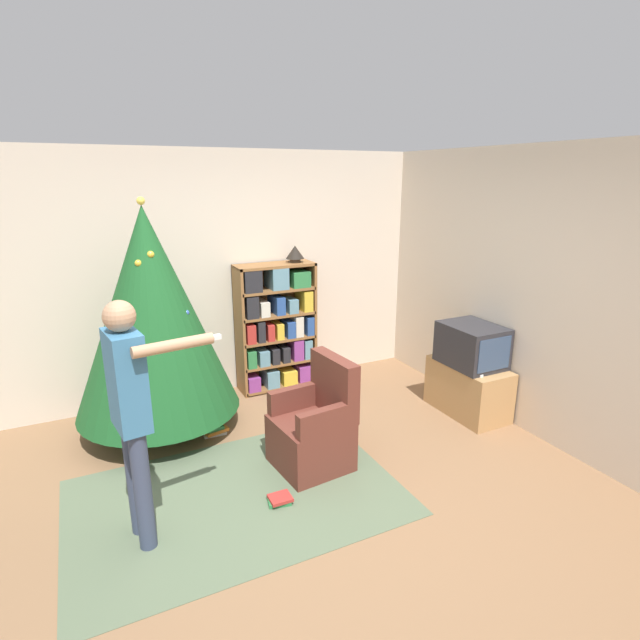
# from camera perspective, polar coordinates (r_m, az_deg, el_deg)

# --- Properties ---
(ground_plane) EXTENTS (14.00, 14.00, 0.00)m
(ground_plane) POSITION_cam_1_polar(r_m,az_deg,el_deg) (4.03, -0.87, -19.16)
(ground_plane) COLOR #846042
(wall_back) EXTENTS (8.00, 0.10, 2.60)m
(wall_back) POSITION_cam_1_polar(r_m,az_deg,el_deg) (5.49, -11.00, 5.08)
(wall_back) COLOR beige
(wall_back) RESTS_ON ground_plane
(wall_right) EXTENTS (0.10, 8.00, 2.60)m
(wall_right) POSITION_cam_1_polar(r_m,az_deg,el_deg) (4.85, 24.36, 2.47)
(wall_right) COLOR beige
(wall_right) RESTS_ON ground_plane
(area_rug) EXTENTS (2.40, 1.62, 0.01)m
(area_rug) POSITION_cam_1_polar(r_m,az_deg,el_deg) (4.03, -9.45, -19.33)
(area_rug) COLOR #56664C
(area_rug) RESTS_ON ground_plane
(bookshelf) EXTENTS (0.86, 0.33, 1.42)m
(bookshelf) POSITION_cam_1_polar(r_m,az_deg,el_deg) (5.55, -5.03, -0.75)
(bookshelf) COLOR brown
(bookshelf) RESTS_ON ground_plane
(tv_stand) EXTENTS (0.45, 0.82, 0.52)m
(tv_stand) POSITION_cam_1_polar(r_m,az_deg,el_deg) (5.30, 16.54, -7.51)
(tv_stand) COLOR tan
(tv_stand) RESTS_ON ground_plane
(television) EXTENTS (0.47, 0.60, 0.41)m
(television) POSITION_cam_1_polar(r_m,az_deg,el_deg) (5.13, 16.97, -2.77)
(television) COLOR #28282D
(television) RESTS_ON tv_stand
(game_remote) EXTENTS (0.04, 0.12, 0.02)m
(game_remote) POSITION_cam_1_polar(r_m,az_deg,el_deg) (4.95, 17.55, -5.92)
(game_remote) COLOR white
(game_remote) RESTS_ON tv_stand
(christmas_tree) EXTENTS (1.47, 1.47, 2.16)m
(christmas_tree) POSITION_cam_1_polar(r_m,az_deg,el_deg) (4.70, -18.69, 0.83)
(christmas_tree) COLOR #4C3323
(christmas_tree) RESTS_ON ground_plane
(armchair) EXTENTS (0.62, 0.61, 0.92)m
(armchair) POSITION_cam_1_polar(r_m,az_deg,el_deg) (4.20, -0.59, -12.36)
(armchair) COLOR brown
(armchair) RESTS_ON ground_plane
(standing_person) EXTENTS (0.67, 0.47, 1.64)m
(standing_person) POSITION_cam_1_polar(r_m,az_deg,el_deg) (3.32, -20.77, -9.10)
(standing_person) COLOR #38425B
(standing_person) RESTS_ON ground_plane
(table_lamp) EXTENTS (0.20, 0.20, 0.18)m
(table_lamp) POSITION_cam_1_polar(r_m,az_deg,el_deg) (5.47, -2.88, 7.68)
(table_lamp) COLOR #473828
(table_lamp) RESTS_ON bookshelf
(book_pile_near_tree) EXTENTS (0.25, 0.20, 0.08)m
(book_pile_near_tree) POSITION_cam_1_polar(r_m,az_deg,el_deg) (4.88, -11.94, -12.19)
(book_pile_near_tree) COLOR beige
(book_pile_near_tree) RESTS_ON ground_plane
(book_pile_by_chair) EXTENTS (0.19, 0.18, 0.06)m
(book_pile_by_chair) POSITION_cam_1_polar(r_m,az_deg,el_deg) (3.93, -4.65, -19.75)
(book_pile_by_chair) COLOR #2D7A42
(book_pile_by_chair) RESTS_ON ground_plane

